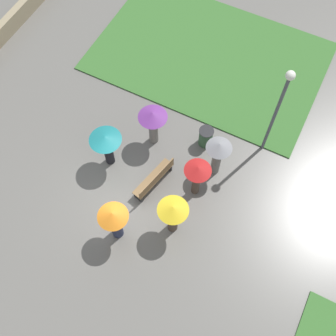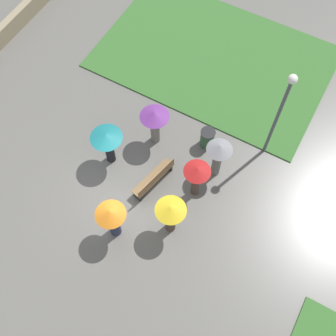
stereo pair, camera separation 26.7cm
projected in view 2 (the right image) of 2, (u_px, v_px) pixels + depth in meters
ground_plane at (117, 197)px, 15.67m from camera, size 90.00×90.00×0.00m
lawn_patch_near at (214, 57)px, 18.75m from camera, size 6.66×9.94×0.06m
park_bench at (154, 178)px, 15.49m from camera, size 1.92×0.83×0.90m
lamp_post at (281, 107)px, 14.03m from camera, size 0.32×0.32×4.50m
trash_bin at (207, 138)px, 16.34m from camera, size 0.58×0.58×0.87m
crowd_person_grey at (218, 154)px, 14.95m from camera, size 0.94×0.94×1.96m
crowd_person_purple at (155, 120)px, 15.60m from camera, size 1.10×1.10×1.88m
crowd_person_orange at (112, 218)px, 13.86m from camera, size 1.04×1.04×1.95m
crowd_person_teal at (107, 142)px, 15.25m from camera, size 1.19×1.19×1.78m
crowd_person_red at (197, 175)px, 14.54m from camera, size 0.96×0.96×1.89m
crowd_person_yellow at (171, 213)px, 13.91m from camera, size 1.06×1.06×1.91m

